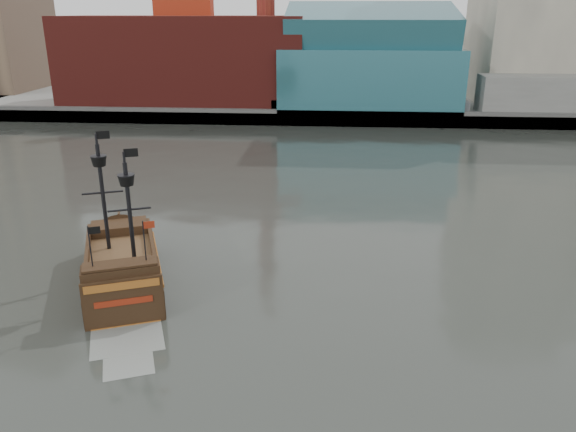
{
  "coord_description": "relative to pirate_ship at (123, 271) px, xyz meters",
  "views": [
    {
      "loc": [
        4.03,
        -29.26,
        17.66
      ],
      "look_at": [
        1.09,
        8.05,
        4.0
      ],
      "focal_mm": 35.0,
      "sensor_mm": 36.0,
      "label": 1
    }
  ],
  "objects": [
    {
      "name": "ground",
      "position": [
        9.96,
        -4.41,
        -1.01
      ],
      "size": [
        400.0,
        400.0,
        0.0
      ],
      "primitive_type": "plane",
      "color": "black",
      "rests_on": "ground"
    },
    {
      "name": "seawall",
      "position": [
        9.96,
        58.09,
        0.29
      ],
      "size": [
        220.0,
        1.0,
        2.6
      ],
      "primitive_type": "cube",
      "color": "#4C4C49",
      "rests_on": "ground"
    },
    {
      "name": "pirate_ship",
      "position": [
        0.0,
        0.0,
        0.0
      ],
      "size": [
        9.48,
        15.44,
        11.12
      ],
      "rotation": [
        0.0,
        0.0,
        0.37
      ],
      "color": "black",
      "rests_on": "ground"
    },
    {
      "name": "promenade_far",
      "position": [
        9.96,
        87.59,
        -0.01
      ],
      "size": [
        220.0,
        60.0,
        2.0
      ],
      "primitive_type": "cube",
      "color": "slate",
      "rests_on": "ground"
    }
  ]
}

